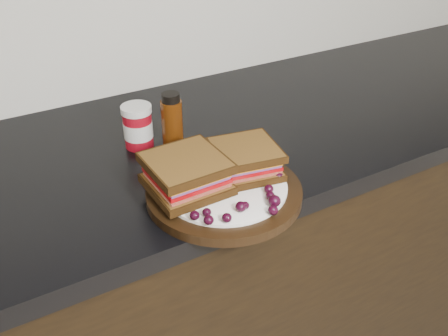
# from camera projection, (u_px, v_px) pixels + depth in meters

# --- Properties ---
(base_cabinets) EXTENTS (3.96, 0.58, 0.86)m
(base_cabinets) POSITION_uv_depth(u_px,v_px,m) (104.00, 332.00, 1.22)
(base_cabinets) COLOR black
(base_cabinets) RESTS_ON ground_plane
(countertop) EXTENTS (3.98, 0.60, 0.04)m
(countertop) POSITION_uv_depth(u_px,v_px,m) (74.00, 179.00, 0.98)
(countertop) COLOR black
(countertop) RESTS_ON base_cabinets
(plate) EXTENTS (0.28, 0.28, 0.02)m
(plate) POSITION_uv_depth(u_px,v_px,m) (224.00, 192.00, 0.90)
(plate) COLOR black
(plate) RESTS_ON countertop
(sandwich_left) EXTENTS (0.13, 0.13, 0.06)m
(sandwich_left) POSITION_uv_depth(u_px,v_px,m) (186.00, 174.00, 0.86)
(sandwich_left) COLOR brown
(sandwich_left) RESTS_ON plate
(sandwich_right) EXTENTS (0.13, 0.13, 0.05)m
(sandwich_right) POSITION_uv_depth(u_px,v_px,m) (246.00, 159.00, 0.91)
(sandwich_right) COLOR brown
(sandwich_right) RESTS_ON plate
(grape_0) EXTENTS (0.02, 0.02, 0.02)m
(grape_0) POSITION_uv_depth(u_px,v_px,m) (195.00, 215.00, 0.80)
(grape_0) COLOR black
(grape_0) RESTS_ON plate
(grape_1) EXTENTS (0.02, 0.02, 0.01)m
(grape_1) POSITION_uv_depth(u_px,v_px,m) (207.00, 212.00, 0.81)
(grape_1) COLOR black
(grape_1) RESTS_ON plate
(grape_2) EXTENTS (0.02, 0.02, 0.02)m
(grape_2) POSITION_uv_depth(u_px,v_px,m) (209.00, 220.00, 0.79)
(grape_2) COLOR black
(grape_2) RESTS_ON plate
(grape_3) EXTENTS (0.02, 0.02, 0.02)m
(grape_3) POSITION_uv_depth(u_px,v_px,m) (227.00, 218.00, 0.80)
(grape_3) COLOR black
(grape_3) RESTS_ON plate
(grape_4) EXTENTS (0.02, 0.02, 0.02)m
(grape_4) POSITION_uv_depth(u_px,v_px,m) (241.00, 207.00, 0.82)
(grape_4) COLOR black
(grape_4) RESTS_ON plate
(grape_5) EXTENTS (0.01, 0.01, 0.01)m
(grape_5) POSITION_uv_depth(u_px,v_px,m) (245.00, 205.00, 0.83)
(grape_5) COLOR black
(grape_5) RESTS_ON plate
(grape_6) EXTENTS (0.02, 0.02, 0.02)m
(grape_6) POSITION_uv_depth(u_px,v_px,m) (273.00, 210.00, 0.81)
(grape_6) COLOR black
(grape_6) RESTS_ON plate
(grape_7) EXTENTS (0.02, 0.02, 0.02)m
(grape_7) POSITION_uv_depth(u_px,v_px,m) (274.00, 201.00, 0.83)
(grape_7) COLOR black
(grape_7) RESTS_ON plate
(grape_8) EXTENTS (0.02, 0.02, 0.01)m
(grape_8) POSITION_uv_depth(u_px,v_px,m) (270.00, 196.00, 0.85)
(grape_8) COLOR black
(grape_8) RESTS_ON plate
(grape_9) EXTENTS (0.02, 0.02, 0.02)m
(grape_9) POSITION_uv_depth(u_px,v_px,m) (269.00, 189.00, 0.86)
(grape_9) COLOR black
(grape_9) RESTS_ON plate
(grape_10) EXTENTS (0.02, 0.02, 0.02)m
(grape_10) POSITION_uv_depth(u_px,v_px,m) (278.00, 176.00, 0.89)
(grape_10) COLOR black
(grape_10) RESTS_ON plate
(grape_11) EXTENTS (0.02, 0.02, 0.02)m
(grape_11) POSITION_uv_depth(u_px,v_px,m) (267.00, 173.00, 0.90)
(grape_11) COLOR black
(grape_11) RESTS_ON plate
(grape_12) EXTENTS (0.02, 0.02, 0.02)m
(grape_12) POSITION_uv_depth(u_px,v_px,m) (264.00, 171.00, 0.91)
(grape_12) COLOR black
(grape_12) RESTS_ON plate
(grape_13) EXTENTS (0.02, 0.02, 0.02)m
(grape_13) POSITION_uv_depth(u_px,v_px,m) (252.00, 162.00, 0.94)
(grape_13) COLOR black
(grape_13) RESTS_ON plate
(grape_14) EXTENTS (0.02, 0.02, 0.02)m
(grape_14) POSITION_uv_depth(u_px,v_px,m) (241.00, 160.00, 0.94)
(grape_14) COLOR black
(grape_14) RESTS_ON plate
(grape_15) EXTENTS (0.02, 0.02, 0.02)m
(grape_15) POSITION_uv_depth(u_px,v_px,m) (196.00, 176.00, 0.90)
(grape_15) COLOR black
(grape_15) RESTS_ON plate
(grape_16) EXTENTS (0.02, 0.02, 0.01)m
(grape_16) POSITION_uv_depth(u_px,v_px,m) (185.00, 180.00, 0.89)
(grape_16) COLOR black
(grape_16) RESTS_ON plate
(grape_17) EXTENTS (0.02, 0.02, 0.02)m
(grape_17) POSITION_uv_depth(u_px,v_px,m) (192.00, 187.00, 0.87)
(grape_17) COLOR black
(grape_17) RESTS_ON plate
(grape_18) EXTENTS (0.02, 0.02, 0.02)m
(grape_18) POSITION_uv_depth(u_px,v_px,m) (176.00, 199.00, 0.84)
(grape_18) COLOR black
(grape_18) RESTS_ON plate
(grape_19) EXTENTS (0.02, 0.02, 0.02)m
(grape_19) POSITION_uv_depth(u_px,v_px,m) (184.00, 202.00, 0.83)
(grape_19) COLOR black
(grape_19) RESTS_ON plate
(grape_20) EXTENTS (0.02, 0.02, 0.01)m
(grape_20) POSITION_uv_depth(u_px,v_px,m) (202.00, 183.00, 0.88)
(grape_20) COLOR black
(grape_20) RESTS_ON plate
(grape_21) EXTENTS (0.02, 0.02, 0.02)m
(grape_21) POSITION_uv_depth(u_px,v_px,m) (200.00, 187.00, 0.87)
(grape_21) COLOR black
(grape_21) RESTS_ON plate
(grape_22) EXTENTS (0.02, 0.02, 0.02)m
(grape_22) POSITION_uv_depth(u_px,v_px,m) (194.00, 191.00, 0.86)
(grape_22) COLOR black
(grape_22) RESTS_ON plate
(condiment_jar) EXTENTS (0.07, 0.07, 0.09)m
(condiment_jar) POSITION_uv_depth(u_px,v_px,m) (138.00, 126.00, 1.03)
(condiment_jar) COLOR maroon
(condiment_jar) RESTS_ON countertop
(oil_bottle) EXTENTS (0.06, 0.06, 0.12)m
(oil_bottle) POSITION_uv_depth(u_px,v_px,m) (172.00, 121.00, 1.02)
(oil_bottle) COLOR #431D06
(oil_bottle) RESTS_ON countertop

